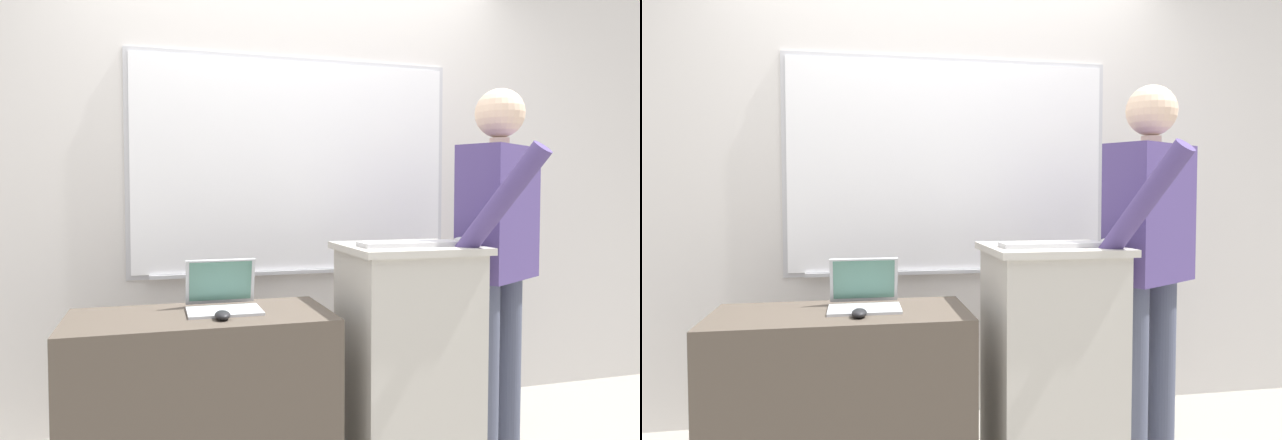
{
  "view_description": "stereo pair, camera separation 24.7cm",
  "coord_description": "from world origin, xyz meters",
  "views": [
    {
      "loc": [
        -0.7,
        -1.95,
        1.23
      ],
      "look_at": [
        -0.01,
        0.42,
        1.12
      ],
      "focal_mm": 32.0,
      "sensor_mm": 36.0,
      "label": 1
    },
    {
      "loc": [
        -0.46,
        -2.0,
        1.23
      ],
      "look_at": [
        -0.01,
        0.42,
        1.12
      ],
      "focal_mm": 32.0,
      "sensor_mm": 36.0,
      "label": 2
    }
  ],
  "objects": [
    {
      "name": "person_presenter",
      "position": [
        0.85,
        0.39,
        1.01
      ],
      "size": [
        0.61,
        0.72,
        1.72
      ],
      "rotation": [
        0.0,
        0.0,
        0.54
      ],
      "color": "#474C60",
      "rests_on": "ground_plane"
    },
    {
      "name": "back_wall",
      "position": [
        0.0,
        1.18,
        1.45
      ],
      "size": [
        6.4,
        0.17,
        2.9
      ],
      "color": "silver",
      "rests_on": "ground_plane"
    },
    {
      "name": "computer_mouse_by_laptop",
      "position": [
        -0.46,
        0.25,
        0.76
      ],
      "size": [
        0.06,
        0.1,
        0.03
      ],
      "color": "black",
      "rests_on": "side_desk"
    },
    {
      "name": "lectern_podium",
      "position": [
        0.37,
        0.37,
        0.51
      ],
      "size": [
        0.57,
        0.53,
        1.01
      ],
      "color": "#BCB7AD",
      "rests_on": "ground_plane"
    },
    {
      "name": "computer_mouse_by_keyboard",
      "position": [
        0.61,
        0.3,
        1.02
      ],
      "size": [
        0.06,
        0.1,
        0.03
      ],
      "color": "#BCBCC1",
      "rests_on": "lectern_podium"
    },
    {
      "name": "wireless_keyboard",
      "position": [
        0.35,
        0.3,
        1.02
      ],
      "size": [
        0.44,
        0.14,
        0.02
      ],
      "color": "silver",
      "rests_on": "lectern_podium"
    },
    {
      "name": "side_desk",
      "position": [
        -0.53,
        0.37,
        0.37
      ],
      "size": [
        1.05,
        0.53,
        0.75
      ],
      "color": "#4C4238",
      "rests_on": "ground_plane"
    },
    {
      "name": "laptop",
      "position": [
        -0.43,
        0.45,
        0.81
      ],
      "size": [
        0.3,
        0.27,
        0.21
      ],
      "color": "#B7BABF",
      "rests_on": "side_desk"
    }
  ]
}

